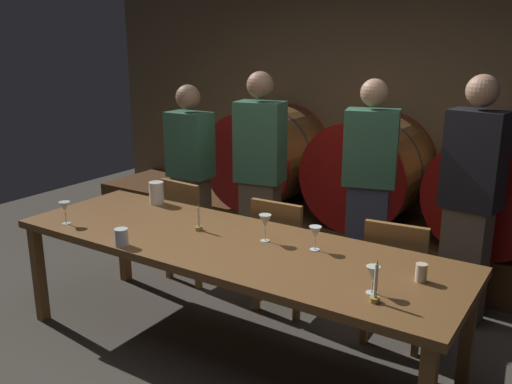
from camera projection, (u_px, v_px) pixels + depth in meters
The scene contains 23 objects.
ground_plane at pixel (238, 363), 3.49m from camera, with size 8.89×8.89×0.00m, color #3F3A33.
back_wall at pixel (394, 113), 5.28m from camera, with size 6.84×0.24×2.60m, color brown.
barrel_shelf at pixel (366, 238), 5.14m from camera, with size 6.16×0.90×0.37m, color #4C2D16.
wine_barrel_left at pixel (269, 156), 5.52m from camera, with size 0.96×0.91×0.96m.
wine_barrel_center at pixel (370, 170), 4.95m from camera, with size 0.96×0.91×0.96m.
wine_barrel_right at pixel (497, 187), 4.39m from camera, with size 0.96×0.91×0.96m.
dining_table at pixel (228, 250), 3.46m from camera, with size 2.94×0.94×0.77m.
chair_left at pixel (190, 225), 4.59m from camera, with size 0.43×0.43×0.88m.
chair_center at pixel (283, 249), 4.06m from camera, with size 0.42×0.42×0.88m.
chair_right at pixel (397, 276), 3.61m from camera, with size 0.44×0.44×0.88m.
guest_far_left at pixel (191, 175), 4.85m from camera, with size 0.38×0.24×1.61m.
guest_center_left at pixel (260, 177), 4.49m from camera, with size 0.42×0.30×1.75m.
guest_center_right at pixel (369, 193), 4.10m from camera, with size 0.43×0.34×1.72m.
guest_far_right at pixel (471, 200), 3.81m from camera, with size 0.41×0.30×1.77m.
candle_left at pixel (199, 223), 3.63m from camera, with size 0.05×0.05×0.18m.
candle_right at pixel (375, 290), 2.64m from camera, with size 0.05×0.05×0.22m.
pitcher at pixel (156, 193), 4.20m from camera, with size 0.11×0.11×0.17m.
wine_glass_far_left at pixel (65, 207), 3.73m from camera, with size 0.08×0.08×0.16m.
wine_glass_center_left at pixel (265, 222), 3.41m from camera, with size 0.08×0.08×0.17m.
wine_glass_center_right at pixel (315, 233), 3.28m from camera, with size 0.08×0.08×0.15m.
wine_glass_far_right at pixel (373, 274), 2.72m from camera, with size 0.07×0.07×0.14m.
cup_left at pixel (121, 237), 3.36m from camera, with size 0.08×0.08×0.11m, color silver.
cup_right at pixel (421, 273), 2.87m from camera, with size 0.06×0.06×0.10m, color beige.
Camera 1 is at (1.77, -2.51, 2.00)m, focal length 38.58 mm.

